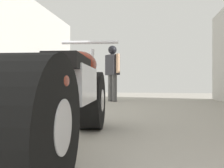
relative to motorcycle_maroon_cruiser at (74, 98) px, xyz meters
name	(u,v)px	position (x,y,z in m)	size (l,w,h in m)	color
ground_plane	(124,114)	(0.15, 2.20, -0.44)	(18.76, 18.76, 0.00)	#9E998E
motorcycle_maroon_cruiser	(74,98)	(0.00, 0.00, 0.00)	(0.68, 2.31, 1.07)	black
mechanic_in_blue	(112,68)	(-0.53, 4.85, 0.62)	(0.57, 0.56, 1.77)	#4C4C4C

